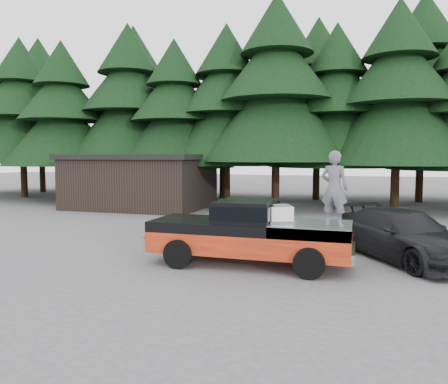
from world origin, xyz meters
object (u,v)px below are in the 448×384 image
(parked_car, at_px, (403,235))
(utility_building, at_px, (141,181))
(air_compressor, at_px, (280,215))
(pickup_truck, at_px, (249,243))
(man_on_bed, at_px, (334,188))

(parked_car, height_order, utility_building, utility_building)
(air_compressor, bearing_deg, parked_car, 7.38)
(pickup_truck, relative_size, man_on_bed, 2.95)
(parked_car, distance_m, utility_building, 17.47)
(pickup_truck, distance_m, air_compressor, 1.29)
(utility_building, bearing_deg, man_on_bed, -45.04)
(pickup_truck, height_order, air_compressor, air_compressor)
(air_compressor, height_order, parked_car, air_compressor)
(pickup_truck, height_order, parked_car, parked_car)
(air_compressor, bearing_deg, utility_building, 107.48)
(air_compressor, distance_m, utility_building, 16.27)
(parked_car, relative_size, utility_building, 0.64)
(pickup_truck, bearing_deg, man_on_bed, -6.42)
(pickup_truck, relative_size, parked_car, 1.12)
(man_on_bed, xyz_separation_m, utility_building, (-12.30, 12.32, -0.68))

